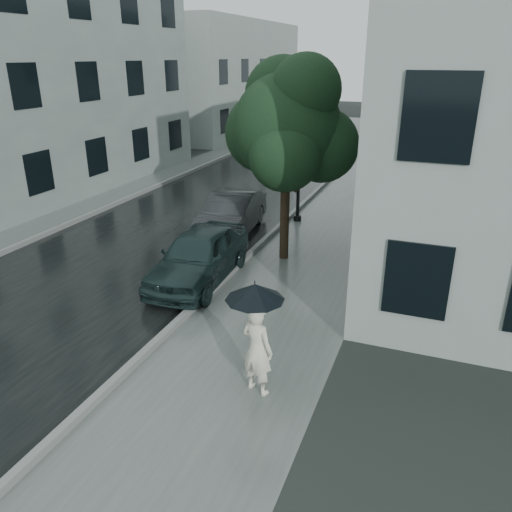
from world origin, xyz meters
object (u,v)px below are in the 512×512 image
at_px(lamp_post, 295,142).
at_px(car_near, 199,255).
at_px(street_tree, 288,126).
at_px(pedestrian, 257,350).
at_px(car_far, 231,214).

height_order(lamp_post, car_near, lamp_post).
bearing_deg(street_tree, lamp_post, 102.98).
height_order(pedestrian, lamp_post, lamp_post).
bearing_deg(car_near, lamp_post, 78.93).
bearing_deg(pedestrian, lamp_post, -58.69).
height_order(street_tree, car_near, street_tree).
xyz_separation_m(street_tree, car_far, (-2.32, 1.31, -3.11)).
relative_size(lamp_post, car_far, 1.18).
distance_m(pedestrian, street_tree, 7.12).
height_order(pedestrian, car_near, pedestrian).
height_order(pedestrian, car_far, pedestrian).
bearing_deg(street_tree, car_near, -123.60).
relative_size(street_tree, car_far, 1.37).
bearing_deg(car_near, car_far, 97.82).
distance_m(pedestrian, car_far, 8.53).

